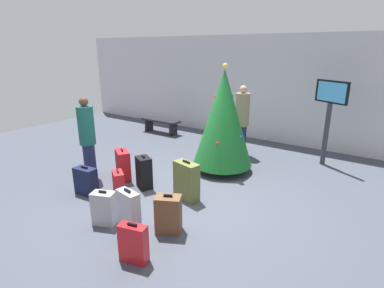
{
  "coord_description": "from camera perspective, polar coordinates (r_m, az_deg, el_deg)",
  "views": [
    {
      "loc": [
        3.27,
        -4.37,
        2.81
      ],
      "look_at": [
        -0.19,
        0.63,
        0.9
      ],
      "focal_mm": 28.53,
      "sensor_mm": 36.0,
      "label": 1
    }
  ],
  "objects": [
    {
      "name": "ground_plane",
      "position": [
        6.14,
        -1.91,
        -9.81
      ],
      "size": [
        16.0,
        16.0,
        0.0
      ],
      "primitive_type": "plane",
      "color": "#424754"
    },
    {
      "name": "back_wall",
      "position": [
        9.76,
        15.09,
        9.8
      ],
      "size": [
        16.0,
        0.2,
        3.22
      ],
      "primitive_type": "cube",
      "color": "silver",
      "rests_on": "ground_plane"
    },
    {
      "name": "holiday_tree",
      "position": [
        7.05,
        5.91,
        4.79
      ],
      "size": [
        1.4,
        1.4,
        2.51
      ],
      "color": "#4C3319",
      "rests_on": "ground_plane"
    },
    {
      "name": "flight_info_kiosk",
      "position": [
        8.09,
        24.34,
        6.28
      ],
      "size": [
        0.81,
        0.48,
        2.09
      ],
      "color": "#333338",
      "rests_on": "ground_plane"
    },
    {
      "name": "waiting_bench",
      "position": [
        10.6,
        -5.88,
        3.98
      ],
      "size": [
        1.46,
        0.44,
        0.48
      ],
      "color": "black",
      "rests_on": "ground_plane"
    },
    {
      "name": "traveller_0",
      "position": [
        7.08,
        -19.0,
        1.36
      ],
      "size": [
        0.39,
        0.39,
        1.83
      ],
      "color": "#1E234C",
      "rests_on": "ground_plane"
    },
    {
      "name": "traveller_1",
      "position": [
        8.32,
        9.31,
        4.62
      ],
      "size": [
        0.53,
        0.53,
        1.89
      ],
      "color": "#1E234C",
      "rests_on": "ground_plane"
    },
    {
      "name": "suitcase_0",
      "position": [
        4.91,
        -11.7,
        -12.68
      ],
      "size": [
        0.43,
        0.23,
        0.8
      ],
      "color": "#9EA0A5",
      "rests_on": "ground_plane"
    },
    {
      "name": "suitcase_1",
      "position": [
        6.49,
        -19.22,
        -6.56
      ],
      "size": [
        0.48,
        0.28,
        0.59
      ],
      "color": "#141938",
      "rests_on": "ground_plane"
    },
    {
      "name": "suitcase_2",
      "position": [
        6.19,
        -13.55,
        -7.38
      ],
      "size": [
        0.41,
        0.36,
        0.57
      ],
      "color": "#B2191E",
      "rests_on": "ground_plane"
    },
    {
      "name": "suitcase_3",
      "position": [
        5.91,
        -1.04,
        -6.92
      ],
      "size": [
        0.56,
        0.35,
        0.79
      ],
      "color": "#59602D",
      "rests_on": "ground_plane"
    },
    {
      "name": "suitcase_4",
      "position": [
        4.96,
        -4.43,
        -12.96
      ],
      "size": [
        0.48,
        0.42,
        0.65
      ],
      "color": "brown",
      "rests_on": "ground_plane"
    },
    {
      "name": "suitcase_5",
      "position": [
        6.45,
        -8.96,
        -5.31
      ],
      "size": [
        0.43,
        0.39,
        0.72
      ],
      "color": "black",
      "rests_on": "ground_plane"
    },
    {
      "name": "suitcase_6",
      "position": [
        5.36,
        -16.13,
        -11.46
      ],
      "size": [
        0.43,
        0.35,
        0.6
      ],
      "color": "#9EA0A5",
      "rests_on": "ground_plane"
    },
    {
      "name": "suitcase_7",
      "position": [
        4.43,
        -10.89,
        -17.8
      ],
      "size": [
        0.42,
        0.26,
        0.6
      ],
      "color": "#B2191E",
      "rests_on": "ground_plane"
    },
    {
      "name": "suitcase_8",
      "position": [
        6.95,
        -12.77,
        -3.87
      ],
      "size": [
        0.54,
        0.46,
        0.71
      ],
      "color": "#B2191E",
      "rests_on": "ground_plane"
    }
  ]
}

